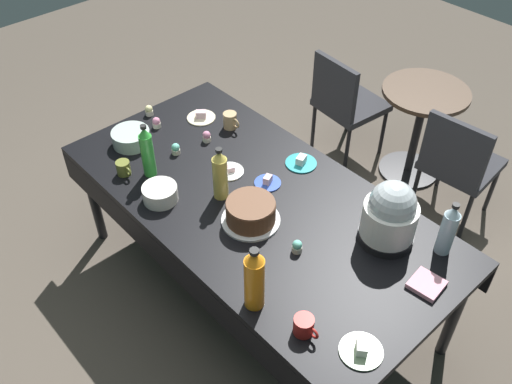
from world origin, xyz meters
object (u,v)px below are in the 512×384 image
frosted_layer_cake (251,212)px  ceramic_snack_bowl (160,193)px  dessert_plate_cobalt (268,182)px  cupcake_berry (149,110)px  cupcake_vanilla (297,246)px  coffee_mug_red (304,326)px  cupcake_mint (176,149)px  dessert_plate_white (229,171)px  soda_bottle_water (448,230)px  slow_cooker (390,215)px  cupcake_rose (207,137)px  potluck_table (256,207)px  maroon_chair_left (345,100)px  coffee_mug_tan (230,121)px  dessert_plate_cream (201,117)px  glass_salad_bowl (131,138)px  maroon_chair_right (458,161)px  soda_bottle_orange_juice (254,280)px  cupcake_cocoa (156,123)px  soda_bottle_ginger_ale (220,175)px  dessert_plate_teal (301,162)px  coffee_mug_olive (124,168)px  round_cafe_table (420,117)px  soda_bottle_lime_soda (147,152)px

frosted_layer_cake → ceramic_snack_bowl: frosted_layer_cake is taller
dessert_plate_cobalt → cupcake_berry: size_ratio=2.18×
cupcake_vanilla → dessert_plate_cobalt: bearing=152.8°
cupcake_berry → coffee_mug_red: 1.83m
ceramic_snack_bowl → cupcake_mint: size_ratio=2.74×
dessert_plate_white → coffee_mug_red: coffee_mug_red is taller
soda_bottle_water → cupcake_vanilla: bearing=-131.8°
slow_cooker → cupcake_rose: slow_cooker is taller
ceramic_snack_bowl → dessert_plate_cobalt: ceramic_snack_bowl is taller
potluck_table → maroon_chair_left: 1.51m
potluck_table → coffee_mug_tan: (-0.59, 0.32, 0.11)m
cupcake_berry → dessert_plate_white: bearing=0.7°
cupcake_berry → dessert_plate_cream: bearing=41.0°
slow_cooker → glass_salad_bowl: bearing=-161.6°
soda_bottle_water → cupcake_rose: bearing=-168.6°
ceramic_snack_bowl → dessert_plate_white: bearing=80.4°
coffee_mug_red → dessert_plate_cobalt: bearing=146.0°
glass_salad_bowl → maroon_chair_right: bearing=52.0°
soda_bottle_water → coffee_mug_red: size_ratio=2.38×
dessert_plate_cream → soda_bottle_orange_juice: bearing=-28.9°
dessert_plate_white → cupcake_mint: bearing=-160.5°
cupcake_mint → coffee_mug_tan: (0.02, 0.40, 0.02)m
maroon_chair_left → cupcake_cocoa: bearing=-103.4°
dessert_plate_cream → coffee_mug_tan: size_ratio=1.42×
glass_salad_bowl → cupcake_cocoa: glass_salad_bowl is taller
potluck_table → soda_bottle_water: (0.87, 0.42, 0.20)m
glass_salad_bowl → soda_bottle_ginger_ale: bearing=8.0°
coffee_mug_tan → maroon_chair_left: bearing=88.5°
maroon_chair_left → cupcake_vanilla: bearing=-57.3°
dessert_plate_white → cupcake_vanilla: bearing=-11.9°
dessert_plate_teal → dessert_plate_cream: 0.75m
slow_cooker → dessert_plate_white: (-0.90, -0.24, -0.15)m
dessert_plate_white → coffee_mug_olive: size_ratio=1.42×
potluck_table → coffee_mug_olive: size_ratio=19.05×
slow_cooker → round_cafe_table: size_ratio=0.48×
cupcake_rose → soda_bottle_water: 1.47m
soda_bottle_orange_juice → maroon_chair_left: bearing=119.6°
slow_cooker → cupcake_mint: 1.29m
potluck_table → coffee_mug_red: size_ratio=17.29×
frosted_layer_cake → soda_bottle_orange_juice: soda_bottle_orange_juice is taller
potluck_table → glass_salad_bowl: glass_salad_bowl is taller
maroon_chair_right → cupcake_rose: bearing=-127.7°
potluck_table → coffee_mug_tan: bearing=151.3°
coffee_mug_tan → coffee_mug_olive: size_ratio=1.09×
cupcake_mint → coffee_mug_olive: size_ratio=0.58×
cupcake_berry → cupcake_cocoa: 0.15m
soda_bottle_orange_juice → round_cafe_table: soda_bottle_orange_juice is taller
dessert_plate_teal → soda_bottle_lime_soda: bearing=-126.4°
cupcake_berry → ceramic_snack_bowl: bearing=-30.0°
cupcake_vanilla → round_cafe_table: 1.80m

